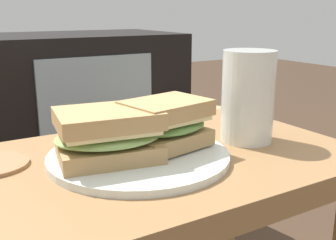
{
  "coord_description": "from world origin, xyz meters",
  "views": [
    {
      "loc": [
        -0.27,
        -0.48,
        0.66
      ],
      "look_at": [
        0.01,
        0.0,
        0.51
      ],
      "focal_mm": 43.74,
      "sensor_mm": 36.0,
      "label": 1
    }
  ],
  "objects_px": {
    "beer_glass": "(248,98)",
    "tv_cabinet": "(44,118)",
    "sandwich_back": "(165,123)",
    "plate": "(138,156)",
    "sandwich_front": "(109,135)",
    "paper_bag": "(191,168)"
  },
  "relations": [
    {
      "from": "plate",
      "to": "sandwich_front",
      "type": "distance_m",
      "value": 0.06
    },
    {
      "from": "sandwich_back",
      "to": "beer_glass",
      "type": "height_order",
      "value": "beer_glass"
    },
    {
      "from": "tv_cabinet",
      "to": "beer_glass",
      "type": "distance_m",
      "value": 0.99
    },
    {
      "from": "paper_bag",
      "to": "sandwich_front",
      "type": "bearing_deg",
      "value": -133.29
    },
    {
      "from": "sandwich_back",
      "to": "beer_glass",
      "type": "relative_size",
      "value": 0.97
    },
    {
      "from": "tv_cabinet",
      "to": "sandwich_back",
      "type": "distance_m",
      "value": 0.97
    },
    {
      "from": "sandwich_back",
      "to": "beer_glass",
      "type": "bearing_deg",
      "value": -5.42
    },
    {
      "from": "tv_cabinet",
      "to": "plate",
      "type": "bearing_deg",
      "value": -96.3
    },
    {
      "from": "sandwich_back",
      "to": "plate",
      "type": "bearing_deg",
      "value": -176.97
    },
    {
      "from": "sandwich_back",
      "to": "beer_glass",
      "type": "distance_m",
      "value": 0.14
    },
    {
      "from": "tv_cabinet",
      "to": "plate",
      "type": "distance_m",
      "value": 0.97
    },
    {
      "from": "sandwich_back",
      "to": "paper_bag",
      "type": "distance_m",
      "value": 0.72
    },
    {
      "from": "plate",
      "to": "beer_glass",
      "type": "xyz_separation_m",
      "value": [
        0.19,
        -0.01,
        0.06
      ]
    },
    {
      "from": "plate",
      "to": "paper_bag",
      "type": "height_order",
      "value": "plate"
    },
    {
      "from": "sandwich_front",
      "to": "paper_bag",
      "type": "bearing_deg",
      "value": 46.71
    },
    {
      "from": "tv_cabinet",
      "to": "plate",
      "type": "xyz_separation_m",
      "value": [
        -0.1,
        -0.95,
        0.17
      ]
    },
    {
      "from": "tv_cabinet",
      "to": "sandwich_back",
      "type": "bearing_deg",
      "value": -93.67
    },
    {
      "from": "tv_cabinet",
      "to": "sandwich_back",
      "type": "xyz_separation_m",
      "value": [
        -0.06,
        -0.94,
        0.22
      ]
    },
    {
      "from": "tv_cabinet",
      "to": "sandwich_front",
      "type": "height_order",
      "value": "tv_cabinet"
    },
    {
      "from": "sandwich_back",
      "to": "paper_bag",
      "type": "bearing_deg",
      "value": 52.12
    },
    {
      "from": "beer_glass",
      "to": "tv_cabinet",
      "type": "bearing_deg",
      "value": 94.84
    },
    {
      "from": "sandwich_front",
      "to": "paper_bag",
      "type": "distance_m",
      "value": 0.77
    }
  ]
}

